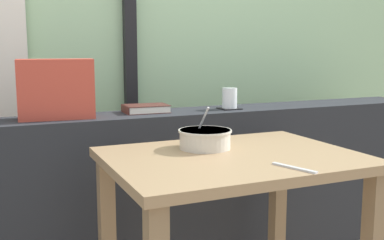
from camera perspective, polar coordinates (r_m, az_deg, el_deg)
window_divider_post at (r=2.79m, az=-7.57°, el=12.82°), size 0.07×0.05×2.60m
dark_console_ledge at (r=2.41m, az=-0.69°, el=-8.25°), size 2.80×0.29×0.79m
breakfast_table at (r=1.77m, az=4.92°, el=-8.16°), size 0.91×0.69×0.71m
coaster_square at (r=2.40m, az=4.54°, el=1.39°), size 0.10×0.10×0.00m
juice_glass at (r=2.40m, az=4.56°, el=2.53°), size 0.08×0.08×0.10m
closed_book at (r=2.28m, az=-5.63°, el=1.38°), size 0.22×0.16×0.04m
throw_pillow at (r=2.14m, az=-16.11°, el=3.62°), size 0.33×0.17×0.26m
soup_bowl at (r=1.83m, az=1.58°, el=-2.33°), size 0.21×0.21×0.16m
fork_utensil at (r=1.57m, az=12.37°, el=-5.64°), size 0.07×0.17×0.01m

